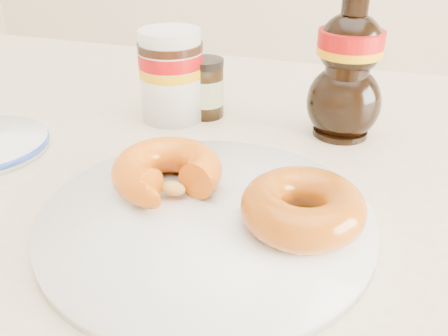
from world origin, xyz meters
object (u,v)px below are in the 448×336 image
(donut_whole, at_px, (303,207))
(syrup_bottle, at_px, (348,66))
(plate, at_px, (206,219))
(dark_jar, at_px, (206,89))
(donut_bitten, at_px, (167,171))
(dining_table, at_px, (234,248))
(nutella_jar, at_px, (171,72))

(donut_whole, xyz_separation_m, syrup_bottle, (0.00, 0.23, 0.05))
(donut_whole, bearing_deg, plate, -174.58)
(dark_jar, bearing_deg, donut_bitten, -79.04)
(dining_table, bearing_deg, syrup_bottle, 61.50)
(dining_table, relative_size, nutella_jar, 11.84)
(dark_jar, bearing_deg, donut_whole, -53.33)
(plate, xyz_separation_m, nutella_jar, (-0.13, 0.23, 0.06))
(syrup_bottle, bearing_deg, dining_table, -118.50)
(donut_whole, distance_m, syrup_bottle, 0.24)
(donut_whole, bearing_deg, dark_jar, 126.67)
(donut_whole, relative_size, dark_jar, 1.36)
(plate, distance_m, dark_jar, 0.26)
(donut_whole, height_order, nutella_jar, nutella_jar)
(donut_whole, bearing_deg, donut_bitten, 171.02)
(donut_bitten, relative_size, nutella_jar, 0.90)
(dining_table, height_order, nutella_jar, nutella_jar)
(dining_table, height_order, dark_jar, dark_jar)
(plate, height_order, syrup_bottle, syrup_bottle)
(donut_bitten, xyz_separation_m, dark_jar, (-0.04, 0.22, 0.00))
(syrup_bottle, xyz_separation_m, dark_jar, (-0.18, 0.00, -0.05))
(donut_bitten, distance_m, nutella_jar, 0.21)
(plate, xyz_separation_m, donut_whole, (0.08, 0.01, 0.03))
(plate, height_order, donut_whole, donut_whole)
(dining_table, distance_m, donut_bitten, 0.14)
(donut_bitten, relative_size, donut_whole, 1.00)
(donut_bitten, bearing_deg, dark_jar, 113.68)
(plate, height_order, nutella_jar, nutella_jar)
(plate, relative_size, syrup_bottle, 1.70)
(nutella_jar, height_order, dark_jar, nutella_jar)
(donut_bitten, height_order, nutella_jar, nutella_jar)
(dining_table, height_order, plate, plate)
(donut_bitten, xyz_separation_m, nutella_jar, (-0.08, 0.20, 0.03))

